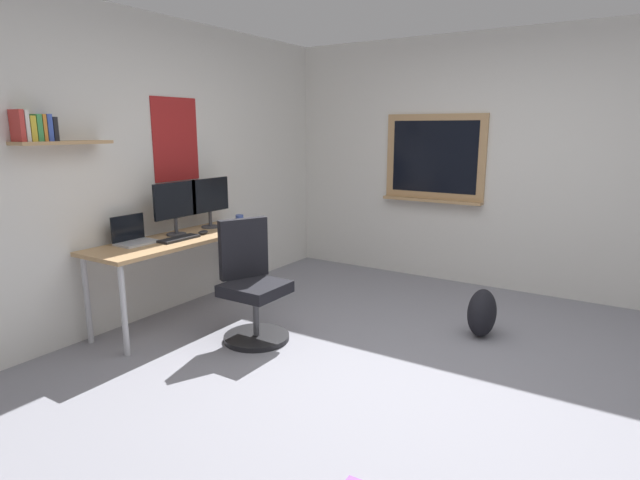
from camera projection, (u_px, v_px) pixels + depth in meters
name	position (u px, v px, depth m)	size (l,w,h in m)	color
ground_plane	(403.00, 378.00, 3.48)	(5.20, 5.20, 0.00)	gray
wall_back	(147.00, 169.00, 4.48)	(5.00, 0.30, 2.60)	silver
wall_right	(502.00, 163.00, 5.23)	(0.22, 5.00, 2.60)	silver
desk	(181.00, 245.00, 4.44)	(1.68, 0.56, 0.73)	tan
office_chair	(252.00, 289.00, 4.07)	(0.54, 0.56, 0.95)	black
laptop	(133.00, 237.00, 4.17)	(0.31, 0.21, 0.23)	#ADAFB5
monitor_primary	(175.00, 205.00, 4.44)	(0.46, 0.17, 0.46)	#38383D
monitor_secondary	(210.00, 199.00, 4.79)	(0.46, 0.17, 0.46)	#38383D
keyboard	(179.00, 239.00, 4.31)	(0.37, 0.13, 0.02)	black
computer_mouse	(203.00, 232.00, 4.54)	(0.10, 0.06, 0.03)	#262628
coffee_mug	(240.00, 220.00, 5.01)	(0.08, 0.08, 0.09)	#334CA5
backpack	(482.00, 313.00, 4.14)	(0.32, 0.22, 0.39)	black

